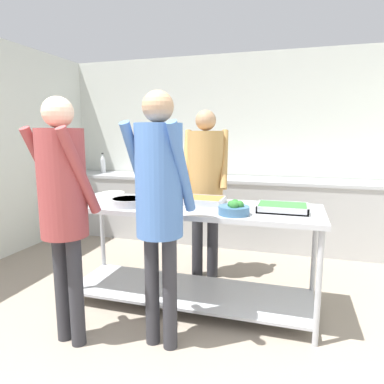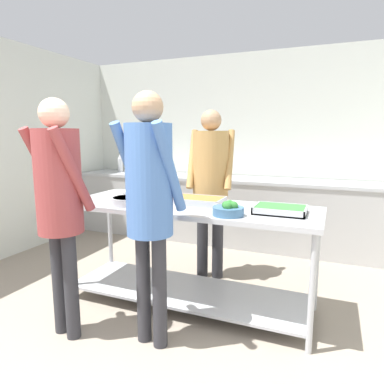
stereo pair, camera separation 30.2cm
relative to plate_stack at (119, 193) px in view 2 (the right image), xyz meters
The scene contains 13 objects.
wall_rear 2.22m from the plate_stack, 69.98° to the left, with size 5.00×0.06×2.65m.
wall_left 1.77m from the plate_stack, behind, with size 0.06×4.01×2.65m.
back_counter 1.89m from the plate_stack, 66.06° to the left, with size 4.84×0.65×0.93m.
serving_counter 0.95m from the plate_stack, 14.57° to the right, with size 2.23×0.76×0.91m.
plate_stack is the anchor object (origin of this frame).
sauce_pan 0.55m from the plate_stack, 45.74° to the right, with size 0.46×0.32×0.07m.
serving_tray_roast 0.90m from the plate_stack, ahead, with size 0.50×0.31×0.05m.
broccoli_bowl 1.38m from the plate_stack, 19.42° to the right, with size 0.24×0.24×0.11m.
serving_tray_vegetables 1.66m from the plate_stack, ahead, with size 0.39×0.30×0.05m.
guest_serving_left 1.23m from the plate_stack, 45.29° to the right, with size 0.46×0.39×1.80m.
guest_serving_right 1.05m from the plate_stack, 78.92° to the right, with size 0.47×0.41×1.77m.
cook_behind_counter 0.96m from the plate_stack, 27.03° to the left, with size 0.51×0.40×1.76m.
water_bottle 2.06m from the plate_stack, 123.73° to the left, with size 0.08×0.08×0.31m.
Camera 2 is at (1.26, -1.04, 1.51)m, focal length 32.00 mm.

